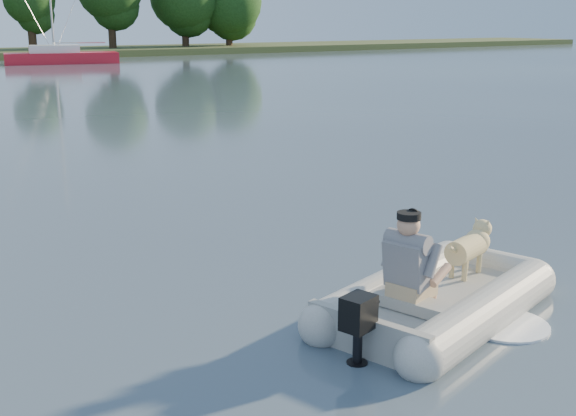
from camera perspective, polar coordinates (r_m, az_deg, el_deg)
water at (r=8.22m, az=8.76°, el=-8.83°), size 160.00×160.00×0.00m
dinghy at (r=8.37m, az=12.24°, el=-4.12°), size 5.77×4.99×1.41m
man at (r=7.74m, az=9.46°, el=-4.08°), size 0.89×0.82×1.10m
dog at (r=8.98m, az=13.91°, el=-3.44°), size 1.01×0.60×0.63m
outboard_motor at (r=7.12m, az=5.54°, el=-9.80°), size 0.49×0.41×0.80m
sailboat at (r=57.52m, az=-17.53°, el=11.31°), size 8.43×4.05×11.14m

